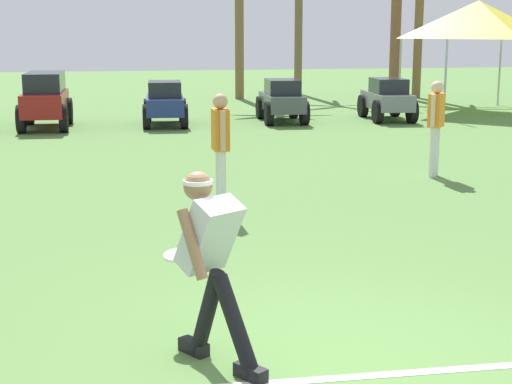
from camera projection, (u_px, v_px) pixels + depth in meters
name	position (u px, v px, depth m)	size (l,w,h in m)	color
ground_plane	(345.00, 372.00, 5.58)	(80.00, 80.00, 0.00)	#57813F
field_line_paint	(349.00, 377.00, 5.49)	(26.79, 0.09, 0.01)	white
frisbee_thrower	(211.00, 258.00, 5.59)	(0.60, 1.08, 1.40)	black
frisbee_in_flight	(179.00, 255.00, 6.19)	(0.35, 0.35, 0.06)	white
teammate_near_sideline	(221.00, 141.00, 10.30)	(0.20, 0.49, 1.56)	silver
teammate_midfield	(436.00, 120.00, 12.70)	(0.37, 0.43, 1.56)	silver
parked_car_slot_a	(45.00, 98.00, 18.94)	(1.20, 2.42, 1.34)	maroon
parked_car_slot_b	(165.00, 103.00, 19.52)	(1.23, 2.26, 1.10)	navy
parked_car_slot_c	(282.00, 100.00, 20.22)	(1.20, 2.25, 1.10)	#474C51
parked_car_slot_d	(387.00, 99.00, 20.64)	(1.24, 2.26, 1.10)	slate
palm_tree_right_of_centre	(397.00, 2.00, 27.28)	(3.00, 3.46, 5.67)	brown
event_tent	(478.00, 20.00, 22.19)	(3.44, 3.44, 3.15)	#B2B5BA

